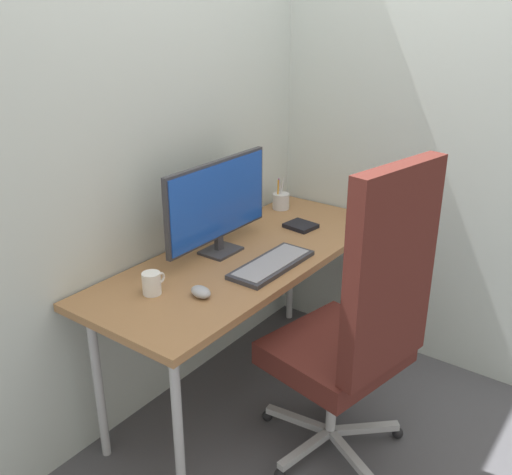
# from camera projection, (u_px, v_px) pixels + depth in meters

# --- Properties ---
(ground_plane) EXTENTS (8.00, 8.00, 0.00)m
(ground_plane) POSITION_uv_depth(u_px,v_px,m) (248.00, 389.00, 2.87)
(ground_plane) COLOR #4C4C51
(wall_back) EXTENTS (3.07, 0.04, 2.80)m
(wall_back) POSITION_uv_depth(u_px,v_px,m) (184.00, 96.00, 2.52)
(wall_back) COLOR #B7C1BC
(wall_back) RESTS_ON ground_plane
(wall_side_right) EXTENTS (0.04, 2.09, 2.80)m
(wall_side_right) POSITION_uv_depth(u_px,v_px,m) (382.00, 85.00, 2.83)
(wall_side_right) COLOR #B7C1BC
(wall_side_right) RESTS_ON ground_plane
(desk) EXTENTS (1.59, 0.62, 0.74)m
(desk) POSITION_uv_depth(u_px,v_px,m) (247.00, 265.00, 2.61)
(desk) COLOR #996B42
(desk) RESTS_ON ground_plane
(office_chair) EXTENTS (0.63, 0.63, 1.30)m
(office_chair) POSITION_uv_depth(u_px,v_px,m) (360.00, 320.00, 2.19)
(office_chair) COLOR black
(office_chair) RESTS_ON ground_plane
(monitor) EXTENTS (0.64, 0.14, 0.42)m
(monitor) POSITION_uv_depth(u_px,v_px,m) (218.00, 203.00, 2.52)
(monitor) COLOR #333338
(monitor) RESTS_ON desk
(keyboard) EXTENTS (0.43, 0.17, 0.02)m
(keyboard) POSITION_uv_depth(u_px,v_px,m) (272.00, 264.00, 2.46)
(keyboard) COLOR #333338
(keyboard) RESTS_ON desk
(mouse) EXTENTS (0.08, 0.11, 0.04)m
(mouse) POSITION_uv_depth(u_px,v_px,m) (201.00, 292.00, 2.21)
(mouse) COLOR #9EA0A5
(mouse) RESTS_ON desk
(pen_holder) EXTENTS (0.09, 0.09, 0.17)m
(pen_holder) POSITION_uv_depth(u_px,v_px,m) (281.00, 201.00, 3.13)
(pen_holder) COLOR silver
(pen_holder) RESTS_ON desk
(notebook) EXTENTS (0.14, 0.16, 0.02)m
(notebook) POSITION_uv_depth(u_px,v_px,m) (301.00, 226.00, 2.88)
(notebook) COLOR black
(notebook) RESTS_ON desk
(coffee_mug) EXTENTS (0.11, 0.07, 0.09)m
(coffee_mug) POSITION_uv_depth(u_px,v_px,m) (152.00, 283.00, 2.23)
(coffee_mug) COLOR white
(coffee_mug) RESTS_ON desk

